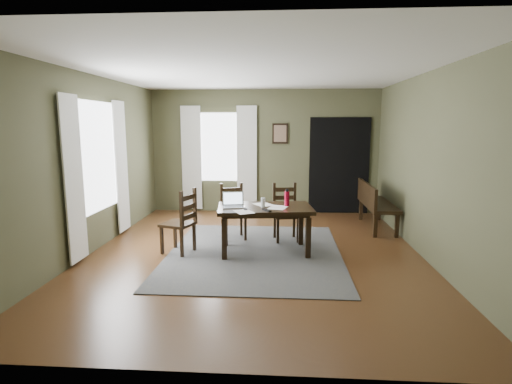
# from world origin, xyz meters

# --- Properties ---
(ground) EXTENTS (5.00, 6.00, 0.01)m
(ground) POSITION_xyz_m (0.00, 0.00, -0.01)
(ground) COLOR #492C16
(room_shell) EXTENTS (5.02, 6.02, 2.71)m
(room_shell) POSITION_xyz_m (0.00, 0.00, 1.80)
(room_shell) COLOR #4A4B31
(room_shell) RESTS_ON ground
(rug) EXTENTS (2.60, 3.20, 0.01)m
(rug) POSITION_xyz_m (0.00, 0.00, 0.01)
(rug) COLOR #3E3E3E
(rug) RESTS_ON ground
(dining_table) EXTENTS (1.50, 1.01, 0.70)m
(dining_table) POSITION_xyz_m (0.15, 0.07, 0.63)
(dining_table) COLOR black
(dining_table) RESTS_ON rug
(chair_end) EXTENTS (0.55, 0.55, 0.99)m
(chair_end) POSITION_xyz_m (-1.11, -0.07, 0.49)
(chair_end) COLOR black
(chair_end) RESTS_ON rug
(chair_back_left) EXTENTS (0.52, 0.52, 0.94)m
(chair_back_left) POSITION_xyz_m (-0.43, 0.80, 0.46)
(chair_back_left) COLOR black
(chair_back_left) RESTS_ON rug
(chair_back_right) EXTENTS (0.48, 0.48, 0.95)m
(chair_back_right) POSITION_xyz_m (0.47, 0.76, 0.47)
(chair_back_right) COLOR black
(chair_back_right) RESTS_ON rug
(bench) EXTENTS (0.49, 1.52, 0.86)m
(bench) POSITION_xyz_m (2.14, 1.67, 0.51)
(bench) COLOR black
(bench) RESTS_ON ground
(laptop) EXTENTS (0.37, 0.32, 0.22)m
(laptop) POSITION_xyz_m (-0.33, 0.03, 0.77)
(laptop) COLOR #B7B7BC
(laptop) RESTS_ON dining_table
(computer_mouse) EXTENTS (0.06, 0.10, 0.03)m
(computer_mouse) POSITION_xyz_m (-0.12, -0.18, 0.73)
(computer_mouse) COLOR #3F3F42
(computer_mouse) RESTS_ON dining_table
(tv_remote) EXTENTS (0.15, 0.19, 0.02)m
(tv_remote) POSITION_xyz_m (0.19, -0.23, 0.73)
(tv_remote) COLOR black
(tv_remote) RESTS_ON dining_table
(drinking_glass) EXTENTS (0.08, 0.08, 0.14)m
(drinking_glass) POSITION_xyz_m (0.13, 0.02, 0.79)
(drinking_glass) COLOR silver
(drinking_glass) RESTS_ON dining_table
(water_bottle) EXTENTS (0.10, 0.10, 0.26)m
(water_bottle) POSITION_xyz_m (0.48, 0.14, 0.84)
(water_bottle) COLOR #B60E2D
(water_bottle) RESTS_ON dining_table
(paper_c) EXTENTS (0.37, 0.39, 0.00)m
(paper_c) POSITION_xyz_m (0.12, 0.21, 0.72)
(paper_c) COLOR white
(paper_c) RESTS_ON dining_table
(paper_d) EXTENTS (0.33, 0.38, 0.00)m
(paper_d) POSITION_xyz_m (0.35, 0.00, 0.72)
(paper_d) COLOR white
(paper_d) RESTS_ON dining_table
(paper_e) EXTENTS (0.34, 0.37, 0.00)m
(paper_e) POSITION_xyz_m (-0.13, -0.32, 0.72)
(paper_e) COLOR white
(paper_e) RESTS_ON dining_table
(window_left) EXTENTS (0.01, 1.30, 1.70)m
(window_left) POSITION_xyz_m (-2.47, 0.20, 1.45)
(window_left) COLOR white
(window_left) RESTS_ON ground
(window_back) EXTENTS (1.00, 0.01, 1.50)m
(window_back) POSITION_xyz_m (-1.00, 2.97, 1.45)
(window_back) COLOR white
(window_back) RESTS_ON ground
(curtain_left_near) EXTENTS (0.03, 0.48, 2.30)m
(curtain_left_near) POSITION_xyz_m (-2.44, -0.62, 1.20)
(curtain_left_near) COLOR silver
(curtain_left_near) RESTS_ON ground
(curtain_left_far) EXTENTS (0.03, 0.48, 2.30)m
(curtain_left_far) POSITION_xyz_m (-2.44, 1.02, 1.20)
(curtain_left_far) COLOR silver
(curtain_left_far) RESTS_ON ground
(curtain_back_left) EXTENTS (0.44, 0.03, 2.30)m
(curtain_back_left) POSITION_xyz_m (-1.62, 2.94, 1.20)
(curtain_back_left) COLOR silver
(curtain_back_left) RESTS_ON ground
(curtain_back_right) EXTENTS (0.44, 0.03, 2.30)m
(curtain_back_right) POSITION_xyz_m (-0.38, 2.94, 1.20)
(curtain_back_right) COLOR silver
(curtain_back_right) RESTS_ON ground
(framed_picture) EXTENTS (0.34, 0.03, 0.44)m
(framed_picture) POSITION_xyz_m (0.35, 2.97, 1.75)
(framed_picture) COLOR black
(framed_picture) RESTS_ON ground
(doorway_back) EXTENTS (1.30, 0.03, 2.10)m
(doorway_back) POSITION_xyz_m (1.65, 2.97, 1.05)
(doorway_back) COLOR black
(doorway_back) RESTS_ON ground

